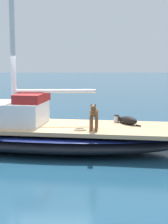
{
  "coord_description": "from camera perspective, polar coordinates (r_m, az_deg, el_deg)",
  "views": [
    {
      "loc": [
        -9.62,
        -0.77,
        2.4
      ],
      "look_at": [
        0.0,
        -1.0,
        1.01
      ],
      "focal_mm": 58.18,
      "sensor_mm": 36.0,
      "label": 1
    }
  ],
  "objects": [
    {
      "name": "dog_black",
      "position": [
        9.92,
        6.94,
        -1.32
      ],
      "size": [
        0.86,
        0.56,
        0.22
      ],
      "color": "black",
      "rests_on": "sailboat_main"
    },
    {
      "name": "mast_main",
      "position": [
        9.95,
        -10.29,
        14.28
      ],
      "size": [
        0.14,
        2.27,
        6.31
      ],
      "color": "silver",
      "rests_on": "sailboat_main"
    },
    {
      "name": "sailboat_main",
      "position": [
        9.87,
        -5.83,
        -3.9
      ],
      "size": [
        3.76,
        7.57,
        0.66
      ],
      "color": "black",
      "rests_on": "ground"
    },
    {
      "name": "cabin_house",
      "position": [
        10.11,
        -12.01,
        0.11
      ],
      "size": [
        1.77,
        2.44,
        0.84
      ],
      "color": "silver",
      "rests_on": "sailboat_main"
    },
    {
      "name": "dog_brown",
      "position": [
        8.98,
        1.56,
        -0.22
      ],
      "size": [
        0.94,
        0.27,
        0.7
      ],
      "color": "brown",
      "rests_on": "sailboat_main"
    },
    {
      "name": "deck_winch",
      "position": [
        10.2,
        5.12,
        -1.08
      ],
      "size": [
        0.16,
        0.16,
        0.21
      ],
      "color": "#B7B7BC",
      "rests_on": "sailboat_main"
    },
    {
      "name": "coiled_rope",
      "position": [
        9.05,
        -0.67,
        -2.72
      ],
      "size": [
        0.32,
        0.32,
        0.04
      ],
      "primitive_type": "torus",
      "color": "beige",
      "rests_on": "sailboat_main"
    },
    {
      "name": "ground_plane",
      "position": [
        9.94,
        -5.8,
        -5.79
      ],
      "size": [
        120.0,
        120.0,
        0.0
      ],
      "primitive_type": "plane",
      "color": "navy"
    }
  ]
}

